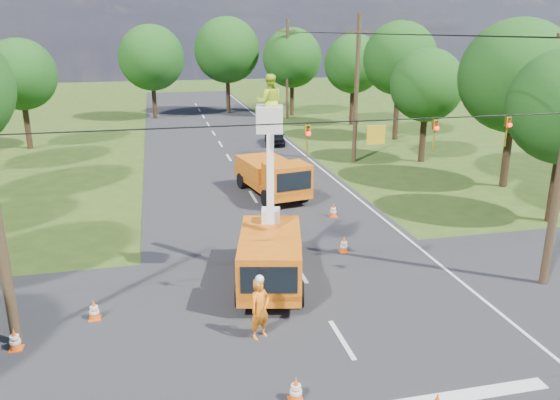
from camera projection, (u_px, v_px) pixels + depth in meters
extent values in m
plane|color=#2C4514|center=(239.00, 175.00, 35.03)|extent=(140.00, 140.00, 0.00)
cube|color=black|center=(239.00, 175.00, 35.03)|extent=(12.00, 100.00, 0.06)
cube|color=black|center=(322.00, 309.00, 18.29)|extent=(56.00, 10.00, 0.07)
cube|color=silver|center=(323.00, 170.00, 36.23)|extent=(0.12, 90.00, 0.02)
cube|color=orange|center=(270.00, 265.00, 20.03)|extent=(3.30, 6.02, 0.43)
cube|color=orange|center=(269.00, 270.00, 17.86)|extent=(2.40, 2.04, 1.43)
cube|color=black|center=(269.00, 280.00, 17.07)|extent=(1.77, 0.46, 0.90)
cube|color=orange|center=(271.00, 243.00, 20.57)|extent=(2.96, 3.92, 0.95)
cylinder|color=black|center=(240.00, 294.00, 18.38)|extent=(0.49, 0.92, 0.87)
cylinder|color=black|center=(299.00, 294.00, 18.38)|extent=(0.49, 0.92, 0.87)
cylinder|color=black|center=(246.00, 252.00, 21.82)|extent=(0.49, 0.92, 0.87)
cylinder|color=black|center=(296.00, 252.00, 21.83)|extent=(0.49, 0.92, 0.87)
cube|color=silver|center=(271.00, 216.00, 21.36)|extent=(0.85, 0.85, 0.52)
cube|color=silver|center=(270.00, 167.00, 20.23)|extent=(0.54, 1.30, 4.12)
cube|color=silver|center=(270.00, 119.00, 18.70)|extent=(1.08, 1.08, 0.90)
imported|color=#C6E526|center=(270.00, 102.00, 18.52)|extent=(0.99, 0.82, 1.85)
cube|color=orange|center=(271.00, 182.00, 30.69)|extent=(3.32, 6.38, 0.45)
cube|color=orange|center=(287.00, 178.00, 28.55)|extent=(2.51, 2.11, 1.52)
cube|color=black|center=(294.00, 181.00, 27.78)|extent=(1.90, 0.42, 0.96)
cube|color=orange|center=(266.00, 168.00, 31.20)|extent=(3.04, 4.12, 1.01)
cylinder|color=black|center=(267.00, 198.00, 28.68)|extent=(0.49, 0.97, 0.93)
cylinder|color=black|center=(303.00, 194.00, 29.49)|extent=(0.49, 0.97, 0.93)
cylinder|color=black|center=(242.00, 181.00, 32.03)|extent=(0.49, 0.97, 0.93)
cylinder|color=black|center=(275.00, 177.00, 32.85)|extent=(0.49, 0.97, 0.93)
imported|color=orange|center=(260.00, 309.00, 16.32)|extent=(0.84, 0.76, 1.94)
imported|color=black|center=(275.00, 136.00, 44.34)|extent=(2.18, 4.10, 1.33)
cone|color=#F7510D|center=(296.00, 389.00, 13.65)|extent=(0.36, 0.36, 0.70)
cube|color=#F7510D|center=(296.00, 400.00, 13.75)|extent=(0.38, 0.38, 0.04)
cylinder|color=white|center=(296.00, 386.00, 13.63)|extent=(0.26, 0.26, 0.09)
cylinder|color=white|center=(296.00, 392.00, 13.68)|extent=(0.31, 0.31, 0.09)
cone|color=#F7510D|center=(344.00, 244.00, 22.82)|extent=(0.36, 0.36, 0.70)
cube|color=#F7510D|center=(344.00, 252.00, 22.92)|extent=(0.38, 0.38, 0.04)
cylinder|color=white|center=(344.00, 243.00, 22.80)|extent=(0.26, 0.26, 0.09)
cylinder|color=white|center=(344.00, 246.00, 22.84)|extent=(0.31, 0.31, 0.09)
cone|color=#F7510D|center=(333.00, 210.00, 27.16)|extent=(0.36, 0.36, 0.70)
cube|color=#F7510D|center=(333.00, 216.00, 27.26)|extent=(0.38, 0.38, 0.04)
cylinder|color=white|center=(333.00, 209.00, 27.14)|extent=(0.26, 0.26, 0.09)
cylinder|color=white|center=(333.00, 211.00, 27.18)|extent=(0.31, 0.31, 0.09)
cone|color=#F7510D|center=(94.00, 309.00, 17.51)|extent=(0.36, 0.36, 0.70)
cube|color=#F7510D|center=(95.00, 319.00, 17.62)|extent=(0.38, 0.38, 0.04)
cylinder|color=white|center=(94.00, 308.00, 17.50)|extent=(0.26, 0.26, 0.09)
cylinder|color=white|center=(94.00, 312.00, 17.54)|extent=(0.31, 0.31, 0.09)
cone|color=#F7510D|center=(15.00, 339.00, 15.84)|extent=(0.36, 0.36, 0.70)
cube|color=#F7510D|center=(16.00, 349.00, 15.94)|extent=(0.38, 0.38, 0.04)
cylinder|color=white|center=(14.00, 337.00, 15.82)|extent=(0.26, 0.26, 0.09)
cylinder|color=white|center=(15.00, 341.00, 15.87)|extent=(0.31, 0.31, 0.09)
cone|color=#F7510D|center=(301.00, 179.00, 32.72)|extent=(0.36, 0.36, 0.70)
cube|color=#F7510D|center=(301.00, 184.00, 32.82)|extent=(0.38, 0.38, 0.04)
cylinder|color=white|center=(301.00, 178.00, 32.70)|extent=(0.26, 0.26, 0.09)
cylinder|color=white|center=(301.00, 180.00, 32.75)|extent=(0.31, 0.31, 0.09)
cylinder|color=#4C3823|center=(356.00, 90.00, 37.21)|extent=(0.30, 0.30, 10.00)
cube|color=#4C3823|center=(359.00, 32.00, 36.07)|extent=(1.80, 0.12, 0.12)
cylinder|color=#4C3823|center=(287.00, 70.00, 55.81)|extent=(0.30, 0.30, 10.00)
cube|color=#4C3823|center=(287.00, 31.00, 54.67)|extent=(1.80, 0.12, 0.12)
cylinder|color=black|center=(311.00, 123.00, 16.30)|extent=(18.00, 0.04, 0.04)
cube|color=#BD9416|center=(376.00, 135.00, 16.88)|extent=(0.60, 0.05, 0.60)
imported|color=#BD9416|center=(307.00, 141.00, 16.44)|extent=(0.16, 0.20, 1.00)
sphere|color=#FF0C0C|center=(309.00, 134.00, 16.26)|extent=(0.14, 0.14, 0.14)
imported|color=#BD9416|center=(435.00, 135.00, 17.34)|extent=(0.16, 0.20, 1.00)
sphere|color=#FF0C0C|center=(437.00, 128.00, 17.15)|extent=(0.14, 0.14, 0.14)
imported|color=#BD9416|center=(507.00, 132.00, 17.89)|extent=(0.16, 0.20, 1.00)
sphere|color=#FF0C0C|center=(510.00, 125.00, 17.71)|extent=(0.14, 0.14, 0.14)
cylinder|color=#382616|center=(27.00, 123.00, 42.43)|extent=(0.44, 0.44, 4.05)
sphere|color=#1D4C14|center=(20.00, 74.00, 41.32)|extent=(5.40, 5.40, 5.40)
cylinder|color=#382616|center=(555.00, 182.00, 26.16)|extent=(0.44, 0.44, 3.96)
cylinder|color=#382616|center=(507.00, 148.00, 31.97)|extent=(0.44, 0.44, 4.58)
sphere|color=#1D4C14|center=(517.00, 76.00, 30.72)|extent=(6.40, 6.40, 6.40)
cylinder|color=#382616|center=(423.00, 135.00, 38.21)|extent=(0.44, 0.44, 3.78)
sphere|color=#1D4C14|center=(427.00, 85.00, 37.18)|extent=(5.00, 5.00, 5.00)
cylinder|color=#382616|center=(396.00, 111.00, 45.85)|extent=(0.44, 0.44, 4.75)
sphere|color=#1D4C14|center=(400.00, 58.00, 44.55)|extent=(6.00, 6.00, 6.00)
cylinder|color=#382616|center=(352.00, 103.00, 53.17)|extent=(0.44, 0.44, 4.14)
sphere|color=#1D4C14|center=(354.00, 64.00, 52.04)|extent=(5.60, 5.60, 5.60)
cylinder|color=#382616|center=(154.00, 97.00, 56.55)|extent=(0.44, 0.44, 4.40)
sphere|color=#1D4C14|center=(151.00, 58.00, 55.36)|extent=(6.60, 6.60, 6.60)
cylinder|color=#382616|center=(228.00, 91.00, 60.06)|extent=(0.44, 0.44, 4.84)
sphere|color=#1D4C14|center=(227.00, 50.00, 58.74)|extent=(7.00, 7.00, 7.00)
cylinder|color=#382616|center=(292.00, 95.00, 58.73)|extent=(0.44, 0.44, 4.31)
sphere|color=#1D4C14|center=(292.00, 58.00, 57.56)|extent=(6.20, 6.20, 6.20)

